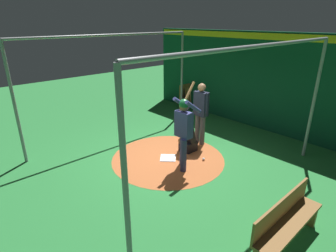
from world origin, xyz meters
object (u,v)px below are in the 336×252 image
Objects in this scene: baseball_0 at (204,159)px; umpire at (201,110)px; batter at (184,127)px; home_plate at (168,158)px; bench at (286,221)px; bat_rack at (188,97)px; catcher at (187,139)px.

umpire is at bearing -132.65° from baseball_0.
batter is at bearing 26.08° from umpire.
home_plate is 0.23× the size of bench.
umpire reaches higher than bench.
bench is (0.60, 3.55, 0.44)m from home_plate.
umpire is at bearing 49.59° from bat_rack.
catcher is at bearing -110.53° from bench.
bench is (0.56, 2.94, -0.66)m from batter.
baseball_0 is (-1.22, -2.80, -0.40)m from bench.
umpire is 1.04× the size of bench.
catcher is 12.87× the size of baseball_0.
catcher is (-0.72, 0.04, 0.36)m from home_plate.
catcher is at bearing -97.73° from baseball_0.
umpire is (-1.38, -0.08, 1.04)m from home_plate.
baseball_0 is at bearing 82.27° from catcher.
umpire is at bearing -169.97° from catcher.
baseball_0 is at bearing 129.91° from home_plate.
catcher reaches higher than bench.
bat_rack is 4.73m from baseball_0.
umpire is (-1.42, -0.69, -0.06)m from batter.
home_plate is at bearing -99.56° from bench.
bench is (1.31, 3.51, 0.07)m from catcher.
umpire reaches higher than bat_rack.
batter reaches higher than bench.
batter reaches higher than umpire.
batter is 3.06m from bench.
bat_rack is at bearing -130.41° from umpire.
batter reaches higher than bat_rack.
home_plate is at bearing -2.83° from catcher.
bat_rack is (-2.99, -2.85, 0.12)m from catcher.
batter is 1.20m from catcher.
bat_rack reaches higher than bench.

